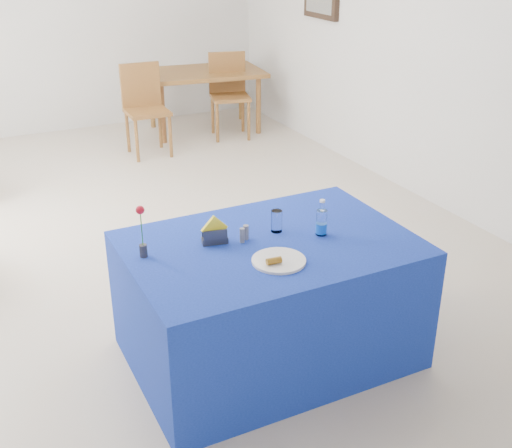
% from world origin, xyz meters
% --- Properties ---
extents(floor, '(7.00, 7.00, 0.00)m').
position_xyz_m(floor, '(0.00, 0.00, 0.00)').
color(floor, beige).
rests_on(floor, ground).
extents(room_shell, '(7.00, 7.00, 7.00)m').
position_xyz_m(room_shell, '(0.00, 0.00, 1.75)').
color(room_shell, silver).
rests_on(room_shell, ground).
extents(plate, '(0.29, 0.29, 0.01)m').
position_xyz_m(plate, '(-0.04, -2.10, 0.77)').
color(plate, silver).
rests_on(plate, blue_table).
extents(drinking_glass, '(0.07, 0.07, 0.13)m').
position_xyz_m(drinking_glass, '(0.13, -1.76, 0.82)').
color(drinking_glass, silver).
rests_on(drinking_glass, blue_table).
extents(salt_shaker, '(0.03, 0.03, 0.08)m').
position_xyz_m(salt_shaker, '(-0.11, -1.80, 0.80)').
color(salt_shaker, slate).
rests_on(salt_shaker, blue_table).
extents(pepper_shaker, '(0.03, 0.03, 0.08)m').
position_xyz_m(pepper_shaker, '(-0.08, -1.78, 0.80)').
color(pepper_shaker, slate).
rests_on(pepper_shaker, blue_table).
extents(blue_table, '(1.60, 1.10, 0.76)m').
position_xyz_m(blue_table, '(0.03, -1.87, 0.38)').
color(blue_table, navy).
rests_on(blue_table, floor).
extents(water_bottle, '(0.07, 0.07, 0.21)m').
position_xyz_m(water_bottle, '(0.34, -1.91, 0.83)').
color(water_bottle, white).
rests_on(water_bottle, blue_table).
extents(napkin_holder, '(0.16, 0.08, 0.17)m').
position_xyz_m(napkin_holder, '(-0.25, -1.75, 0.81)').
color(napkin_holder, '#38383D').
rests_on(napkin_holder, blue_table).
extents(rose_vase, '(0.05, 0.05, 0.30)m').
position_xyz_m(rose_vase, '(-0.66, -1.72, 0.90)').
color(rose_vase, '#28282D').
rests_on(rose_vase, blue_table).
extents(oak_table, '(1.54, 1.09, 0.76)m').
position_xyz_m(oak_table, '(1.48, 2.69, 0.68)').
color(oak_table, brown).
rests_on(oak_table, floor).
extents(chair_bg_left, '(0.46, 0.46, 1.00)m').
position_xyz_m(chair_bg_left, '(0.55, 2.17, 0.58)').
color(chair_bg_left, brown).
rests_on(chair_bg_left, floor).
extents(chair_bg_right, '(0.54, 0.54, 1.00)m').
position_xyz_m(chair_bg_right, '(1.68, 2.38, 0.58)').
color(chair_bg_right, brown).
rests_on(chair_bg_right, floor).
extents(banana_pieces, '(0.08, 0.04, 0.04)m').
position_xyz_m(banana_pieces, '(-0.08, -2.13, 0.79)').
color(banana_pieces, '#C58A1B').
rests_on(banana_pieces, plate).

